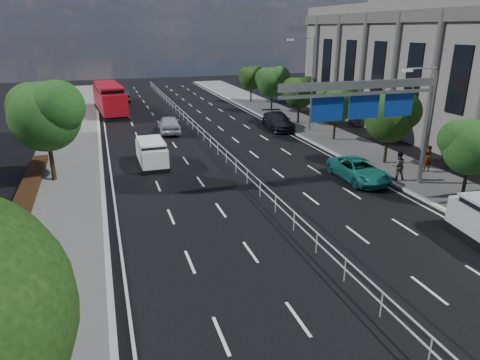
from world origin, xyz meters
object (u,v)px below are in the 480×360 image
parked_car_teal (359,170)px  white_minivan (152,153)px  near_car_dark (124,95)px  toilet_sign (30,288)px  parked_car_dark (278,121)px  red_bus (109,98)px  near_car_silver (169,124)px  pedestrian_b (398,166)px  overhead_gantry (377,101)px  pedestrian_a (427,159)px

parked_car_teal → white_minivan: bearing=149.5°
near_car_dark → parked_car_teal: 40.72m
toilet_sign → parked_car_teal: bearing=33.3°
white_minivan → parked_car_dark: (13.67, 8.44, -0.13)m
red_bus → near_car_silver: red_bus is taller
toilet_sign → white_minivan: 20.51m
toilet_sign → near_car_dark: toilet_sign is taller
parked_car_teal → pedestrian_b: 2.53m
near_car_dark → pedestrian_b: bearing=116.2°
overhead_gantry → pedestrian_b: bearing=17.8°
near_car_dark → parked_car_dark: (13.65, -22.62, -0.05)m
near_car_dark → pedestrian_a: bearing=120.4°
near_car_silver → near_car_dark: size_ratio=0.94×
red_bus → parked_car_teal: (14.82, -30.39, -1.07)m
overhead_gantry → near_car_dark: 42.67m
red_bus → pedestrian_b: bearing=-66.4°
overhead_gantry → white_minivan: overhead_gantry is taller
toilet_sign → parked_car_dark: 34.12m
toilet_sign → pedestrian_a: bearing=26.5°
overhead_gantry → red_bus: bearing=113.8°
red_bus → near_car_silver: bearing=-72.9°
toilet_sign → near_car_dark: bearing=83.7°
overhead_gantry → near_car_dark: (-12.09, 40.65, -4.75)m
pedestrian_a → parked_car_dark: bearing=-77.8°
red_bus → near_car_silver: (5.08, -12.56, -0.95)m
parked_car_teal → pedestrian_b: pedestrian_b is taller
parked_car_dark → pedestrian_a: 16.89m
overhead_gantry → toilet_sign: bearing=-150.4°
parked_car_teal → near_car_dark: bearing=108.7°
overhead_gantry → pedestrian_b: size_ratio=5.35×
parked_car_dark → pedestrian_a: (4.31, -16.33, 0.28)m
near_car_silver → parked_car_teal: 20.31m
near_car_silver → near_car_dark: near_car_dark is taller
red_bus → near_car_dark: (2.15, 8.31, -0.93)m
red_bus → pedestrian_b: (17.10, -31.41, -0.69)m
pedestrian_b → parked_car_dark: bearing=-72.0°
near_car_dark → pedestrian_a: pedestrian_a is taller
white_minivan → near_car_dark: size_ratio=0.85×
white_minivan → parked_car_teal: (12.69, -7.64, -0.23)m
near_car_silver → near_car_dark: 21.08m
white_minivan → pedestrian_b: bearing=-30.6°
parked_car_teal → near_car_silver: bearing=119.2°
white_minivan → red_bus: bearing=94.8°
toilet_sign → red_bus: toilet_sign is taller
red_bus → overhead_gantry: bearing=-71.2°
toilet_sign → pedestrian_b: (20.55, 10.97, -1.85)m
near_car_dark → near_car_silver: bearing=103.6°
near_car_silver → parked_car_teal: size_ratio=0.96×
overhead_gantry → white_minivan: 16.14m
near_car_silver → pedestrian_a: bearing=134.6°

